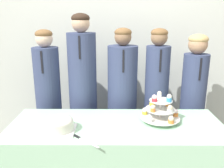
{
  "coord_description": "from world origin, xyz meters",
  "views": [
    {
      "loc": [
        -0.02,
        -1.46,
        1.59
      ],
      "look_at": [
        -0.04,
        0.37,
        1.08
      ],
      "focal_mm": 38.0,
      "sensor_mm": 36.0,
      "label": 1
    }
  ],
  "objects_px": {
    "student_0": "(49,103)",
    "student_4": "(192,104)",
    "cupcake_stand": "(160,109)",
    "student_3": "(156,102)",
    "student_2": "(122,104)",
    "student_1": "(83,97)",
    "round_cake": "(59,124)",
    "cake_knife": "(80,138)"
  },
  "relations": [
    {
      "from": "student_2",
      "to": "student_0",
      "type": "bearing_deg",
      "value": -180.0
    },
    {
      "from": "student_1",
      "to": "student_2",
      "type": "xyz_separation_m",
      "value": [
        0.42,
        -0.0,
        -0.08
      ]
    },
    {
      "from": "cupcake_stand",
      "to": "student_1",
      "type": "distance_m",
      "value": 0.9
    },
    {
      "from": "round_cake",
      "to": "student_0",
      "type": "bearing_deg",
      "value": 111.06
    },
    {
      "from": "cupcake_stand",
      "to": "student_2",
      "type": "distance_m",
      "value": 0.64
    },
    {
      "from": "student_0",
      "to": "student_4",
      "type": "xyz_separation_m",
      "value": [
        1.54,
        -0.0,
        -0.01
      ]
    },
    {
      "from": "student_4",
      "to": "student_2",
      "type": "bearing_deg",
      "value": 180.0
    },
    {
      "from": "cupcake_stand",
      "to": "student_3",
      "type": "height_order",
      "value": "student_3"
    },
    {
      "from": "student_0",
      "to": "student_1",
      "type": "distance_m",
      "value": 0.38
    },
    {
      "from": "student_1",
      "to": "cupcake_stand",
      "type": "bearing_deg",
      "value": -37.07
    },
    {
      "from": "student_2",
      "to": "cupcake_stand",
      "type": "bearing_deg",
      "value": -61.02
    },
    {
      "from": "student_0",
      "to": "student_4",
      "type": "relative_size",
      "value": 1.03
    },
    {
      "from": "student_0",
      "to": "student_4",
      "type": "bearing_deg",
      "value": -0.0
    },
    {
      "from": "student_3",
      "to": "student_4",
      "type": "bearing_deg",
      "value": 0.0
    },
    {
      "from": "student_1",
      "to": "student_0",
      "type": "bearing_deg",
      "value": -180.0
    },
    {
      "from": "cake_knife",
      "to": "cupcake_stand",
      "type": "bearing_deg",
      "value": 67.45
    },
    {
      "from": "student_1",
      "to": "student_2",
      "type": "bearing_deg",
      "value": -0.0
    },
    {
      "from": "cake_knife",
      "to": "student_4",
      "type": "height_order",
      "value": "student_4"
    },
    {
      "from": "round_cake",
      "to": "cake_knife",
      "type": "distance_m",
      "value": 0.22
    },
    {
      "from": "cupcake_stand",
      "to": "student_0",
      "type": "distance_m",
      "value": 1.22
    },
    {
      "from": "round_cake",
      "to": "student_0",
      "type": "distance_m",
      "value": 0.78
    },
    {
      "from": "student_1",
      "to": "student_3",
      "type": "relative_size",
      "value": 1.1
    },
    {
      "from": "student_4",
      "to": "student_1",
      "type": "bearing_deg",
      "value": 180.0
    },
    {
      "from": "round_cake",
      "to": "student_3",
      "type": "distance_m",
      "value": 1.13
    },
    {
      "from": "round_cake",
      "to": "cake_knife",
      "type": "height_order",
      "value": "round_cake"
    },
    {
      "from": "student_3",
      "to": "student_4",
      "type": "distance_m",
      "value": 0.39
    },
    {
      "from": "student_1",
      "to": "student_3",
      "type": "xyz_separation_m",
      "value": [
        0.78,
        -0.0,
        -0.06
      ]
    },
    {
      "from": "student_3",
      "to": "student_4",
      "type": "xyz_separation_m",
      "value": [
        0.39,
        0.0,
        -0.02
      ]
    },
    {
      "from": "cupcake_stand",
      "to": "student_0",
      "type": "bearing_deg",
      "value": 153.54
    },
    {
      "from": "cupcake_stand",
      "to": "student_4",
      "type": "height_order",
      "value": "student_4"
    },
    {
      "from": "round_cake",
      "to": "cupcake_stand",
      "type": "xyz_separation_m",
      "value": [
        0.81,
        0.18,
        0.05
      ]
    },
    {
      "from": "round_cake",
      "to": "cake_knife",
      "type": "bearing_deg",
      "value": -34.64
    },
    {
      "from": "cake_knife",
      "to": "student_2",
      "type": "bearing_deg",
      "value": 110.38
    },
    {
      "from": "student_3",
      "to": "student_1",
      "type": "bearing_deg",
      "value": 180.0
    },
    {
      "from": "student_2",
      "to": "round_cake",
      "type": "bearing_deg",
      "value": -125.27
    },
    {
      "from": "round_cake",
      "to": "student_1",
      "type": "xyz_separation_m",
      "value": [
        0.09,
        0.72,
        -0.02
      ]
    },
    {
      "from": "cake_knife",
      "to": "student_3",
      "type": "distance_m",
      "value": 1.09
    },
    {
      "from": "student_3",
      "to": "student_4",
      "type": "height_order",
      "value": "student_3"
    },
    {
      "from": "student_0",
      "to": "student_1",
      "type": "bearing_deg",
      "value": 0.0
    },
    {
      "from": "student_1",
      "to": "student_4",
      "type": "xyz_separation_m",
      "value": [
        1.17,
        -0.0,
        -0.08
      ]
    },
    {
      "from": "round_cake",
      "to": "student_2",
      "type": "height_order",
      "value": "student_2"
    },
    {
      "from": "student_2",
      "to": "student_4",
      "type": "relative_size",
      "value": 1.04
    }
  ]
}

